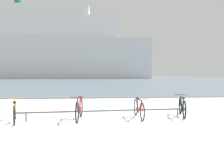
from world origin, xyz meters
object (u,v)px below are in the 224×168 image
bicycle_3 (182,107)px  bicycle_2 (139,108)px  bicycle_1 (79,109)px  ferry_ship (48,49)px  bicycle_0 (15,111)px

bicycle_3 → bicycle_2: bearing=-173.6°
bicycle_1 → ferry_ship: 63.42m
bicycle_2 → bicycle_1: bearing=-174.6°
bicycle_0 → bicycle_3: (5.87, 0.54, 0.01)m
bicycle_0 → bicycle_2: bicycle_0 is taller
bicycle_1 → ferry_ship: bearing=102.1°
bicycle_0 → bicycle_2: (4.20, 0.35, -0.00)m
bicycle_0 → ferry_ship: ferry_ship is taller
bicycle_1 → bicycle_2: (2.10, 0.20, -0.04)m
bicycle_0 → bicycle_3: 5.89m
bicycle_1 → ferry_ship: (-13.19, 61.48, 8.28)m
bicycle_2 → bicycle_3: bicycle_3 is taller
bicycle_0 → bicycle_1: bicycle_1 is taller
bicycle_2 → bicycle_0: bearing=-175.2°
ferry_ship → bicycle_1: bearing=-77.9°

